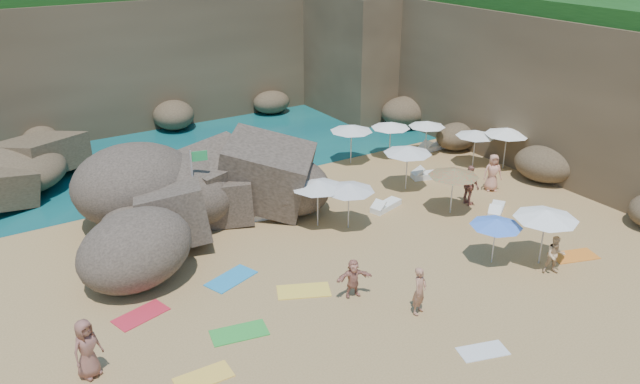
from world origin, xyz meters
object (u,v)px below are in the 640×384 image
rock_outcrop (211,225)px  person_stand_4 (493,173)px  flag_pole (196,181)px  person_stand_2 (227,200)px  person_stand_3 (470,185)px  lounger_0 (255,216)px  parasol_0 (233,147)px  parasol_1 (351,128)px  person_stand_5 (105,204)px  parasol_2 (391,125)px

rock_outcrop → person_stand_4: (13.36, -3.84, 0.94)m
flag_pole → person_stand_2: size_ratio=2.54×
person_stand_3 → person_stand_4: 2.27m
lounger_0 → person_stand_3: 10.10m
parasol_0 → parasol_1: size_ratio=1.10×
person_stand_4 → person_stand_3: bearing=-134.9°
lounger_0 → parasol_1: bearing=37.3°
person_stand_5 → lounger_0: bearing=-62.0°
rock_outcrop → person_stand_3: person_stand_3 is taller
flag_pole → parasol_0: size_ratio=1.47×
parasol_2 → person_stand_2: (-10.94, -2.09, -1.16)m
person_stand_2 → person_stand_4: bearing=-174.3°
person_stand_2 → person_stand_3: (10.09, -4.99, 0.23)m
rock_outcrop → flag_pole: 2.55m
parasol_0 → person_stand_2: bearing=-121.5°
parasol_2 → person_stand_2: bearing=-169.2°
flag_pole → person_stand_3: (11.86, -4.01, -1.44)m
parasol_1 → person_stand_5: bearing=-178.5°
person_stand_4 → flag_pole: bearing=-164.4°
parasol_0 → person_stand_4: 12.82m
flag_pole → person_stand_4: 14.52m
flag_pole → parasol_2: 13.09m
parasol_1 → person_stand_4: 7.88m
person_stand_5 → person_stand_3: bearing=-58.3°
parasol_2 → person_stand_5: (-15.81, 0.04, -1.01)m
flag_pole → lounger_0: flag_pole is taller
rock_outcrop → person_stand_5: 4.72m
parasol_1 → person_stand_3: parasol_1 is taller
rock_outcrop → parasol_0: 4.67m
flag_pole → person_stand_4: bearing=-13.5°
rock_outcrop → lounger_0: rock_outcrop is taller
parasol_1 → person_stand_2: (-8.54, -2.49, -1.28)m
person_stand_4 → person_stand_5: person_stand_4 is taller
person_stand_2 → person_stand_5: size_ratio=0.84×
parasol_0 → parasol_2: 9.37m
parasol_1 → lounger_0: bearing=-155.4°
parasol_2 → person_stand_4: parasol_2 is taller
person_stand_3 → lounger_0: bearing=66.7°
parasol_1 → person_stand_3: size_ratio=1.20×
rock_outcrop → parasol_2: parasol_2 is taller
flag_pole → person_stand_5: (-3.10, 3.12, -1.52)m
parasol_0 → parasol_1: (6.96, -0.10, -0.20)m
rock_outcrop → parasol_2: size_ratio=4.08×
person_stand_3 → parasol_0: bearing=48.0°
person_stand_3 → person_stand_5: (-14.96, 7.13, -0.08)m
parasol_2 → parasol_0: bearing=177.0°
parasol_2 → person_stand_5: bearing=179.8°
person_stand_2 → person_stand_3: bearing=178.9°
person_stand_5 → parasol_0: bearing=-28.8°
parasol_1 → person_stand_3: bearing=-78.3°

